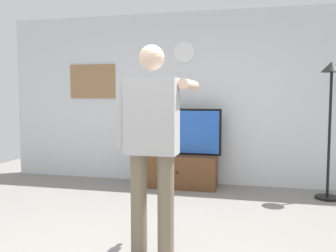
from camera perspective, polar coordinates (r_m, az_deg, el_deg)
The scene contains 7 objects.
back_wall at distance 5.80m, azimuth 4.61°, elevation 4.32°, with size 6.40×0.10×2.70m, color silver.
tv_stand at distance 5.61m, azimuth 1.95°, elevation -7.03°, with size 1.11×0.50×0.50m.
television at distance 5.56m, azimuth 2.06°, elevation -0.87°, with size 1.23×0.07×0.70m.
wall_clock at distance 5.82m, azimuth 2.58°, elevation 11.52°, with size 0.33×0.33×0.03m, color white.
framed_picture at distance 6.27m, azimuth -11.74°, elevation 6.87°, with size 0.80×0.04×0.56m, color #997047.
floor_lamp at distance 5.29m, azimuth 24.15°, elevation 3.57°, with size 0.32×0.32×1.84m.
person_standing_nearer_lamp at distance 3.06m, azimuth -2.46°, elevation -1.92°, with size 0.61×0.78×1.81m.
Camera 1 is at (0.89, -2.78, 1.38)m, focal length 38.86 mm.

